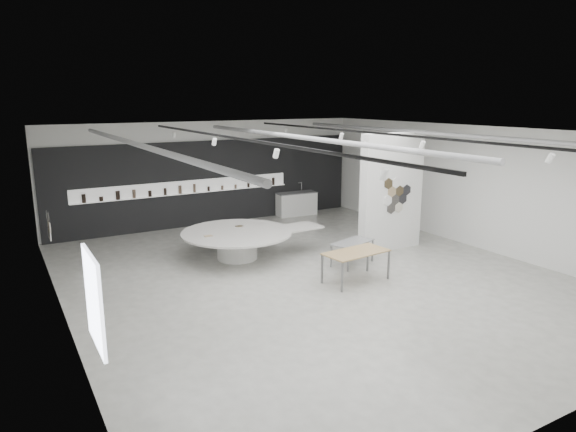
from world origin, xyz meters
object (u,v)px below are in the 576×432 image
display_island (239,241)px  kitchen_counter (296,204)px  partition_column (391,192)px  sample_table_stone (353,244)px  sample_table_wood (356,254)px

display_island → kitchen_counter: (4.42, 4.10, -0.07)m
partition_column → display_island: bearing=162.1°
sample_table_stone → display_island: bearing=140.4°
partition_column → kitchen_counter: (-0.06, 5.55, -1.33)m
sample_table_stone → kitchen_counter: kitchen_counter is taller
sample_table_stone → kitchen_counter: (1.88, 6.20, -0.14)m
partition_column → sample_table_wood: 3.43m
partition_column → sample_table_stone: partition_column is taller
partition_column → sample_table_wood: bearing=-146.1°
partition_column → sample_table_stone: size_ratio=2.52×
display_island → kitchen_counter: size_ratio=2.53×
sample_table_wood → kitchen_counter: kitchen_counter is taller
partition_column → sample_table_wood: partition_column is taller
display_island → sample_table_wood: 3.72m
display_island → kitchen_counter: bearing=39.9°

